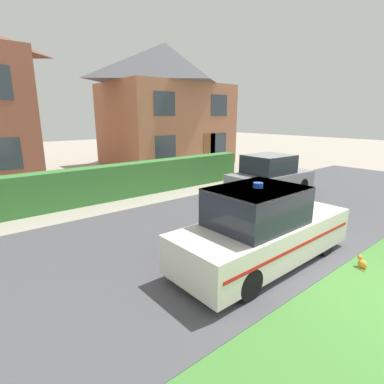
{
  "coord_description": "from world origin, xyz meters",
  "views": [
    {
      "loc": [
        -5.63,
        -1.36,
        3.16
      ],
      "look_at": [
        -0.37,
        5.04,
        1.05
      ],
      "focal_mm": 28.0,
      "sensor_mm": 36.0,
      "label": 1
    }
  ],
  "objects_px": {
    "police_car": "(263,229)",
    "cat": "(362,263)",
    "house_right": "(166,104)",
    "neighbour_car_near": "(270,175)"
  },
  "relations": [
    {
      "from": "police_car",
      "to": "cat",
      "type": "bearing_deg",
      "value": -45.88
    },
    {
      "from": "police_car",
      "to": "house_right",
      "type": "xyz_separation_m",
      "value": [
        6.75,
        13.27,
        3.12
      ]
    },
    {
      "from": "cat",
      "to": "house_right",
      "type": "bearing_deg",
      "value": 7.37
    },
    {
      "from": "police_car",
      "to": "cat",
      "type": "relative_size",
      "value": 16.51
    },
    {
      "from": "police_car",
      "to": "neighbour_car_near",
      "type": "height_order",
      "value": "police_car"
    },
    {
      "from": "cat",
      "to": "neighbour_car_near",
      "type": "distance_m",
      "value": 6.56
    },
    {
      "from": "house_right",
      "to": "cat",
      "type": "bearing_deg",
      "value": -109.59
    },
    {
      "from": "police_car",
      "to": "house_right",
      "type": "relative_size",
      "value": 0.56
    },
    {
      "from": "cat",
      "to": "neighbour_car_near",
      "type": "xyz_separation_m",
      "value": [
        3.86,
        5.26,
        0.64
      ]
    },
    {
      "from": "cat",
      "to": "neighbour_car_near",
      "type": "height_order",
      "value": "neighbour_car_near"
    }
  ]
}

